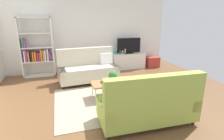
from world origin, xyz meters
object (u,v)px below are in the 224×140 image
at_px(tv, 129,46).
at_px(bottle_1, 123,52).
at_px(storage_trunk, 153,62).
at_px(table_book_0, 106,82).
at_px(potted_plant, 113,76).
at_px(bottle_2, 125,51).
at_px(couch_beige, 88,69).
at_px(couch_green, 148,104).
at_px(tv_console, 128,61).
at_px(bottle_0, 120,52).
at_px(vase_0, 115,53).
at_px(bookshelf, 37,50).
at_px(coffee_table, 112,83).

bearing_deg(tv, bottle_1, -175.81).
distance_m(storage_trunk, table_book_0, 3.68).
xyz_separation_m(potted_plant, bottle_1, (1.22, 2.53, 0.12)).
bearing_deg(storage_trunk, bottle_2, 177.29).
height_order(couch_beige, table_book_0, couch_beige).
distance_m(couch_green, tv_console, 4.13).
bearing_deg(bottle_0, couch_green, -101.99).
bearing_deg(couch_beige, bottle_2, -153.12).
bearing_deg(bottle_2, couch_beige, -148.11).
height_order(vase_0, bottle_1, bottle_1).
bearing_deg(bookshelf, vase_0, 0.59).
height_order(potted_plant, bottle_0, bottle_0).
relative_size(coffee_table, tv_console, 0.79).
distance_m(bottle_1, bottle_2, 0.11).
distance_m(coffee_table, potted_plant, 0.21).
bearing_deg(tv_console, bottle_0, -174.01).
bearing_deg(vase_0, bottle_2, -12.30).
xyz_separation_m(tv_console, bookshelf, (-3.52, 0.02, 0.64)).
distance_m(tv_console, bottle_2, 0.46).
bearing_deg(potted_plant, coffee_table, 90.02).
bearing_deg(bottle_0, tv, 3.00).
xyz_separation_m(table_book_0, vase_0, (1.09, 2.57, 0.27)).
xyz_separation_m(bottle_0, bottle_1, (0.11, 0.00, -0.00)).
height_order(couch_beige, bottle_1, couch_beige).
relative_size(couch_beige, tv, 1.97).
xyz_separation_m(tv_console, table_book_0, (-1.67, -2.52, 0.12)).
bearing_deg(table_book_0, storage_trunk, 41.17).
bearing_deg(bottle_1, bookshelf, 178.94).
relative_size(couch_beige, bottle_2, 9.56).
relative_size(storage_trunk, potted_plant, 1.65).
distance_m(tv_console, table_book_0, 3.02).
relative_size(potted_plant, bottle_1, 2.11).
xyz_separation_m(couch_beige, tv, (1.88, 1.09, 0.51)).
distance_m(couch_beige, storage_trunk, 3.16).
height_order(couch_beige, couch_green, same).
bearing_deg(couch_green, bookshelf, 122.29).
distance_m(vase_0, bottle_2, 0.42).
height_order(coffee_table, table_book_0, table_book_0).
relative_size(bottle_1, bottle_2, 0.73).
relative_size(couch_beige, bottle_0, 12.98).
bearing_deg(potted_plant, storage_trunk, 43.68).
relative_size(potted_plant, vase_0, 2.28).
bearing_deg(vase_0, couch_green, -98.97).
bearing_deg(couch_green, couch_beige, 105.47).
relative_size(coffee_table, bottle_2, 5.35).
bearing_deg(bottle_0, table_book_0, -117.38).
bearing_deg(potted_plant, couch_green, -78.50).
height_order(couch_beige, coffee_table, couch_beige).
xyz_separation_m(couch_beige, vase_0, (1.30, 1.16, 0.26)).
distance_m(couch_green, bottle_0, 4.01).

